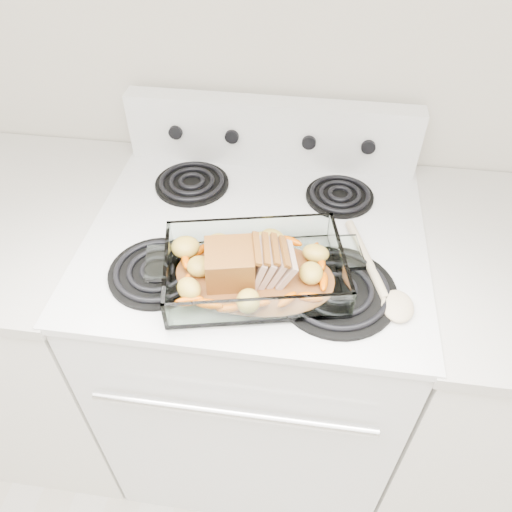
# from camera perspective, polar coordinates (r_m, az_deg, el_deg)

# --- Properties ---
(electric_range) EXTENTS (0.78, 0.70, 1.12)m
(electric_range) POSITION_cam_1_polar(r_m,az_deg,el_deg) (1.51, 0.01, -10.20)
(electric_range) COLOR white
(electric_range) RESTS_ON ground
(counter_left) EXTENTS (0.58, 0.68, 0.93)m
(counter_left) POSITION_cam_1_polar(r_m,az_deg,el_deg) (1.70, -22.91, -7.18)
(counter_left) COLOR white
(counter_left) RESTS_ON ground
(counter_right) EXTENTS (0.58, 0.68, 0.93)m
(counter_right) POSITION_cam_1_polar(r_m,az_deg,el_deg) (1.61, 24.78, -12.34)
(counter_right) COLOR white
(counter_right) RESTS_ON ground
(baking_dish) EXTENTS (0.36, 0.24, 0.07)m
(baking_dish) POSITION_cam_1_polar(r_m,az_deg,el_deg) (1.03, -0.15, -1.92)
(baking_dish) COLOR silver
(baking_dish) RESTS_ON electric_range
(pork_roast) EXTENTS (0.18, 0.10, 0.08)m
(pork_roast) POSITION_cam_1_polar(r_m,az_deg,el_deg) (1.02, -1.61, -0.72)
(pork_roast) COLOR brown
(pork_roast) RESTS_ON baking_dish
(roast_vegetables) EXTENTS (0.33, 0.18, 0.04)m
(roast_vegetables) POSITION_cam_1_polar(r_m,az_deg,el_deg) (1.05, -0.09, -0.29)
(roast_vegetables) COLOR #D65600
(roast_vegetables) RESTS_ON baking_dish
(wooden_spoon) EXTENTS (0.14, 0.29, 0.02)m
(wooden_spoon) POSITION_cam_1_polar(r_m,az_deg,el_deg) (1.07, 14.34, -3.15)
(wooden_spoon) COLOR beige
(wooden_spoon) RESTS_ON electric_range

